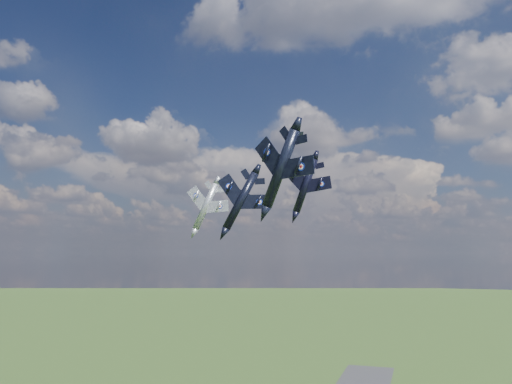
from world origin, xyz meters
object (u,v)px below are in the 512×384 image
(jet_high_navy, at_px, (305,186))
(jet_left_silver, at_px, (206,206))
(jet_right_navy, at_px, (281,168))
(jet_lead_navy, at_px, (241,201))

(jet_high_navy, height_order, jet_left_silver, jet_high_navy)
(jet_right_navy, xyz_separation_m, jet_high_navy, (-4.40, 35.29, 2.29))
(jet_lead_navy, distance_m, jet_high_navy, 24.49)
(jet_lead_navy, relative_size, jet_high_navy, 0.90)
(jet_high_navy, bearing_deg, jet_right_navy, -80.10)
(jet_left_silver, bearing_deg, jet_right_navy, -61.02)
(jet_lead_navy, xyz_separation_m, jet_high_navy, (6.08, 23.12, 5.31))
(jet_right_navy, height_order, jet_left_silver, jet_right_navy)
(jet_right_navy, bearing_deg, jet_high_navy, 115.67)
(jet_left_silver, bearing_deg, jet_high_navy, -8.90)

